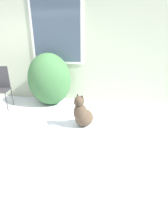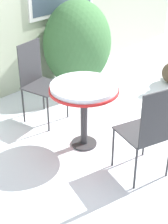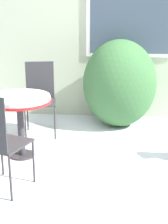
% 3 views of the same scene
% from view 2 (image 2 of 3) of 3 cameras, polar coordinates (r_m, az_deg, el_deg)
% --- Properties ---
extents(ground_plane, '(16.00, 16.00, 0.00)m').
position_cam_2_polar(ground_plane, '(4.62, 10.01, -2.98)').
color(ground_plane, silver).
extents(shrub_left, '(1.16, 1.03, 1.39)m').
position_cam_2_polar(shrub_left, '(5.61, -1.09, 11.29)').
color(shrub_left, '#386638').
rests_on(shrub_left, ground_plane).
extents(patio_table, '(0.81, 0.81, 0.81)m').
position_cam_2_polar(patio_table, '(3.92, -0.00, 3.10)').
color(patio_table, '#2D2D30').
rests_on(patio_table, ground_plane).
extents(patio_chair_near_table, '(0.54, 0.54, 1.08)m').
position_cam_2_polar(patio_chair_near_table, '(4.60, -7.56, 5.47)').
color(patio_chair_near_table, '#2D2D30').
rests_on(patio_chair_near_table, ground_plane).
extents(patio_chair_far_side, '(0.59, 0.59, 1.08)m').
position_cam_2_polar(patio_chair_far_side, '(3.52, 10.67, -2.85)').
color(patio_chair_far_side, '#2D2D30').
rests_on(patio_chair_far_side, ground_plane).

